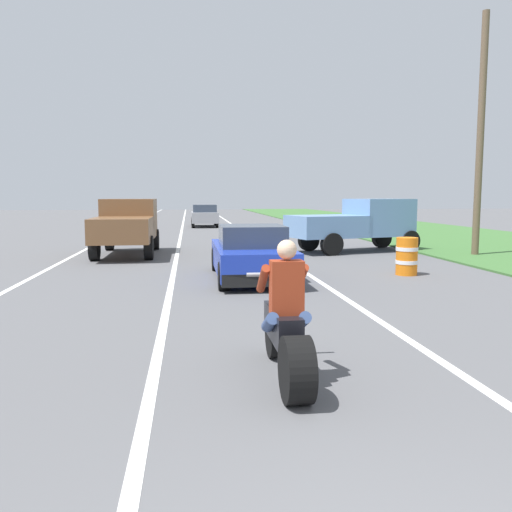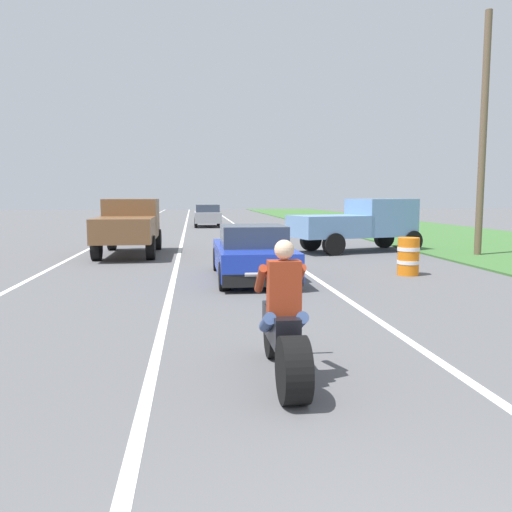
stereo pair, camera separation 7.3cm
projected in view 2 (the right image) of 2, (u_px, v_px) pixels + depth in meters
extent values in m
cube|color=white|center=(89.00, 249.00, 20.90)|extent=(0.14, 120.00, 0.01)
cube|color=white|center=(269.00, 247.00, 21.75)|extent=(0.14, 120.00, 0.01)
cube|color=white|center=(181.00, 248.00, 21.33)|extent=(0.14, 120.00, 0.01)
cube|color=#3D6B33|center=(499.00, 244.00, 22.94)|extent=(10.00, 120.00, 0.06)
cylinder|color=black|center=(294.00, 370.00, 5.34)|extent=(0.28, 0.69, 0.69)
cylinder|color=black|center=(271.00, 334.00, 6.88)|extent=(0.12, 0.63, 0.63)
cube|color=black|center=(280.00, 325.00, 6.13)|extent=(0.28, 1.10, 0.36)
cylinder|color=#B2B2B7|center=(272.00, 307.00, 6.75)|extent=(0.08, 0.36, 0.73)
cylinder|color=#A5A5AA|center=(272.00, 274.00, 6.69)|extent=(0.70, 0.05, 0.05)
cube|color=#993319|center=(284.00, 287.00, 5.84)|extent=(0.36, 0.24, 0.60)
sphere|color=beige|center=(284.00, 250.00, 5.80)|extent=(0.22, 0.22, 0.22)
cylinder|color=#384C7A|center=(267.00, 323.00, 5.90)|extent=(0.14, 0.47, 0.32)
cylinder|color=#993319|center=(261.00, 279.00, 6.11)|extent=(0.10, 0.51, 0.40)
cylinder|color=#384C7A|center=(299.00, 322.00, 5.94)|extent=(0.14, 0.47, 0.32)
cylinder|color=#993319|center=(298.00, 278.00, 6.16)|extent=(0.10, 0.51, 0.40)
cube|color=#1E38B2|center=(252.00, 258.00, 13.41)|extent=(1.80, 4.30, 0.64)
cube|color=#333D4C|center=(253.00, 236.00, 13.14)|extent=(1.56, 1.70, 0.52)
cube|color=black|center=(263.00, 280.00, 11.41)|extent=(1.76, 0.20, 0.28)
cylinder|color=black|center=(218.00, 259.00, 14.91)|extent=(0.24, 0.64, 0.64)
cylinder|color=black|center=(274.00, 258.00, 15.10)|extent=(0.24, 0.64, 0.64)
cylinder|color=black|center=(224.00, 276.00, 11.76)|extent=(0.24, 0.64, 0.64)
cylinder|color=black|center=(295.00, 275.00, 11.95)|extent=(0.24, 0.64, 0.64)
cube|color=brown|center=(132.00, 218.00, 19.70)|extent=(1.90, 2.10, 1.40)
cube|color=#333D4C|center=(133.00, 207.00, 20.00)|extent=(1.67, 0.29, 0.57)
cube|color=brown|center=(124.00, 230.00, 17.51)|extent=(1.90, 2.70, 0.80)
cylinder|color=black|center=(112.00, 240.00, 20.48)|extent=(0.28, 0.80, 0.80)
cylinder|color=black|center=(157.00, 239.00, 20.69)|extent=(0.28, 0.80, 0.80)
cylinder|color=black|center=(96.00, 248.00, 17.18)|extent=(0.28, 0.80, 0.80)
cylinder|color=black|center=(151.00, 248.00, 17.38)|extent=(0.28, 0.80, 0.80)
cube|color=#6B93C6|center=(381.00, 217.00, 20.24)|extent=(2.52, 2.38, 1.40)
cube|color=#333D4C|center=(389.00, 207.00, 20.32)|extent=(0.71, 1.69, 0.57)
cube|color=#6B93C6|center=(329.00, 226.00, 19.44)|extent=(3.10, 2.53, 0.80)
cylinder|color=black|center=(384.00, 238.00, 21.43)|extent=(0.85, 0.48, 0.80)
cylinder|color=black|center=(412.00, 241.00, 19.83)|extent=(0.85, 0.48, 0.80)
cylinder|color=black|center=(311.00, 240.00, 20.20)|extent=(0.85, 0.48, 0.80)
cylinder|color=black|center=(334.00, 244.00, 18.59)|extent=(0.85, 0.48, 0.80)
cylinder|color=brown|center=(483.00, 136.00, 17.96)|extent=(0.24, 0.24, 8.23)
cylinder|color=orange|center=(408.00, 256.00, 13.99)|extent=(0.56, 0.56, 1.00)
cylinder|color=white|center=(409.00, 249.00, 13.97)|extent=(0.58, 0.58, 0.10)
cylinder|color=white|center=(408.00, 262.00, 14.01)|extent=(0.58, 0.58, 0.10)
cube|color=#99999E|center=(208.00, 217.00, 36.03)|extent=(1.76, 4.00, 0.70)
cube|color=#333D4C|center=(208.00, 208.00, 35.77)|extent=(1.56, 2.00, 0.50)
cylinder|color=black|center=(196.00, 221.00, 37.36)|extent=(0.20, 0.60, 0.60)
cylinder|color=black|center=(218.00, 221.00, 37.55)|extent=(0.20, 0.60, 0.60)
cylinder|color=black|center=(196.00, 223.00, 34.60)|extent=(0.20, 0.60, 0.60)
cylinder|color=black|center=(220.00, 223.00, 34.79)|extent=(0.20, 0.60, 0.60)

